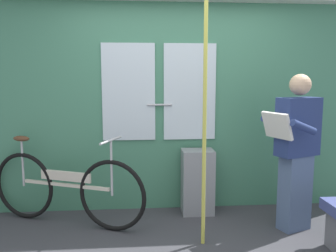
{
  "coord_description": "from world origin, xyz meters",
  "views": [
    {
      "loc": [
        -0.44,
        -2.75,
        1.56
      ],
      "look_at": [
        -0.16,
        0.59,
        1.1
      ],
      "focal_mm": 38.08,
      "sensor_mm": 36.0,
      "label": 1
    }
  ],
  "objects_px": {
    "bicycle_near_door": "(65,188)",
    "trash_bin_by_wall": "(197,182)",
    "handrail_pole": "(205,118)",
    "passenger_reading_newspaper": "(296,149)"
  },
  "relations": [
    {
      "from": "bicycle_near_door",
      "to": "passenger_reading_newspaper",
      "type": "xyz_separation_m",
      "value": [
        2.35,
        -0.32,
        0.44
      ]
    },
    {
      "from": "trash_bin_by_wall",
      "to": "handrail_pole",
      "type": "distance_m",
      "value": 1.13
    },
    {
      "from": "passenger_reading_newspaper",
      "to": "trash_bin_by_wall",
      "type": "relative_size",
      "value": 2.15
    },
    {
      "from": "passenger_reading_newspaper",
      "to": "trash_bin_by_wall",
      "type": "height_order",
      "value": "passenger_reading_newspaper"
    },
    {
      "from": "trash_bin_by_wall",
      "to": "handrail_pole",
      "type": "height_order",
      "value": "handrail_pole"
    },
    {
      "from": "passenger_reading_newspaper",
      "to": "trash_bin_by_wall",
      "type": "bearing_deg",
      "value": -51.45
    },
    {
      "from": "bicycle_near_door",
      "to": "trash_bin_by_wall",
      "type": "relative_size",
      "value": 2.29
    },
    {
      "from": "trash_bin_by_wall",
      "to": "handrail_pole",
      "type": "xyz_separation_m",
      "value": [
        -0.07,
        -0.76,
        0.83
      ]
    },
    {
      "from": "handrail_pole",
      "to": "trash_bin_by_wall",
      "type": "bearing_deg",
      "value": 84.67
    },
    {
      "from": "trash_bin_by_wall",
      "to": "bicycle_near_door",
      "type": "bearing_deg",
      "value": -171.99
    }
  ]
}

